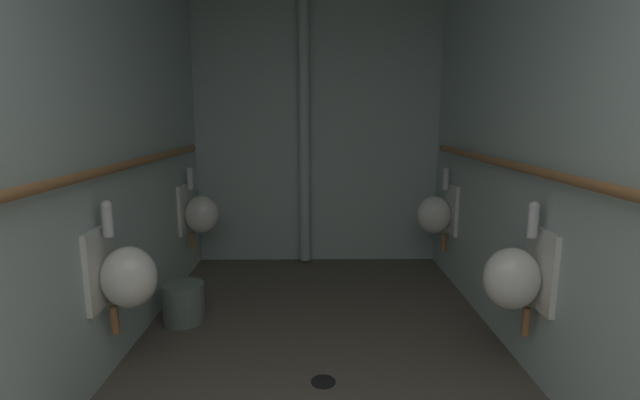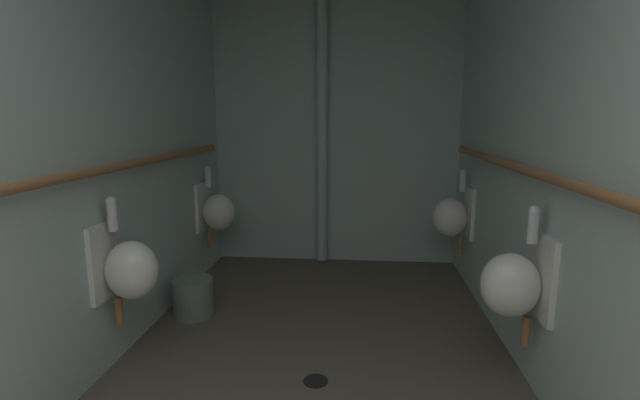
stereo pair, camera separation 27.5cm
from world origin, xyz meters
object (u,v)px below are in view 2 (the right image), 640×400
at_px(urinal_left_mid, 128,268).
at_px(floor_drain, 316,381).
at_px(waste_bin, 193,297).
at_px(urinal_right_mid, 514,283).
at_px(standpipe_back_wall, 322,128).
at_px(urinal_left_far, 217,211).
at_px(urinal_right_far, 453,216).

bearing_deg(urinal_left_mid, floor_drain, -2.90).
relative_size(urinal_left_mid, waste_bin, 2.56).
relative_size(urinal_right_mid, standpipe_back_wall, 0.28).
bearing_deg(urinal_left_mid, urinal_left_far, 90.00).
distance_m(urinal_right_mid, standpipe_back_wall, 2.53).
relative_size(urinal_left_far, urinal_right_far, 1.00).
height_order(urinal_right_far, floor_drain, urinal_right_far).
bearing_deg(waste_bin, standpipe_back_wall, 57.90).
height_order(urinal_left_mid, urinal_right_mid, same).
relative_size(urinal_left_mid, urinal_right_far, 1.00).
xyz_separation_m(urinal_left_far, waste_bin, (0.09, -0.88, -0.47)).
bearing_deg(waste_bin, floor_drain, -37.81).
height_order(urinal_right_far, standpipe_back_wall, standpipe_back_wall).
bearing_deg(urinal_right_far, standpipe_back_wall, 156.70).
bearing_deg(waste_bin, urinal_right_mid, -20.56).
bearing_deg(standpipe_back_wall, urinal_right_mid, -60.67).
relative_size(floor_drain, waste_bin, 0.47).
xyz_separation_m(urinal_right_mid, waste_bin, (-2.03, 0.76, -0.47)).
bearing_deg(urinal_left_mid, standpipe_back_wall, 65.70).
distance_m(standpipe_back_wall, waste_bin, 2.00).
height_order(urinal_left_far, standpipe_back_wall, standpipe_back_wall).
height_order(urinal_left_mid, standpipe_back_wall, standpipe_back_wall).
bearing_deg(urinal_right_far, urinal_right_mid, -90.00).
relative_size(urinal_right_mid, urinal_right_far, 1.00).
xyz_separation_m(urinal_left_mid, urinal_left_far, (0.00, 1.59, 0.00)).
relative_size(standpipe_back_wall, waste_bin, 9.00).
bearing_deg(urinal_left_far, urinal_left_mid, -90.00).
bearing_deg(floor_drain, urinal_left_mid, 177.10).
xyz_separation_m(urinal_right_far, standpipe_back_wall, (-1.18, 0.51, 0.74)).
height_order(floor_drain, waste_bin, waste_bin).
height_order(urinal_left_far, waste_bin, urinal_left_far).
bearing_deg(urinal_left_mid, waste_bin, 83.13).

